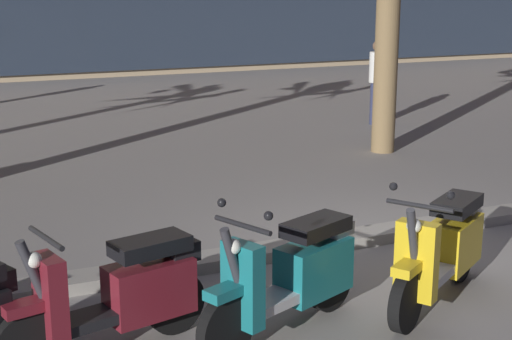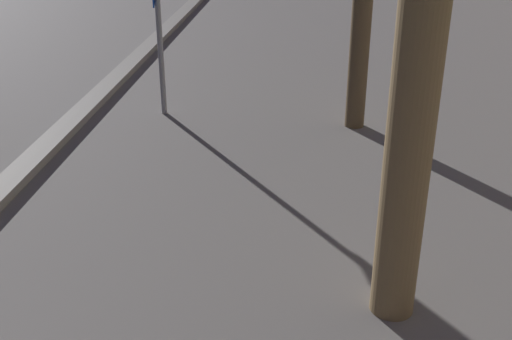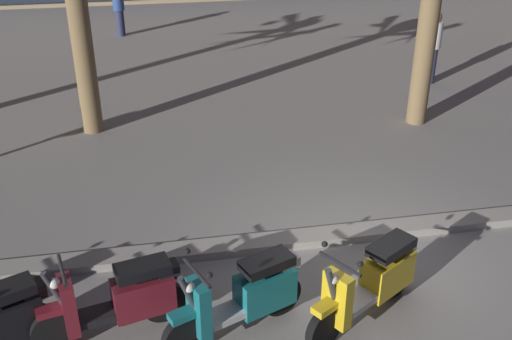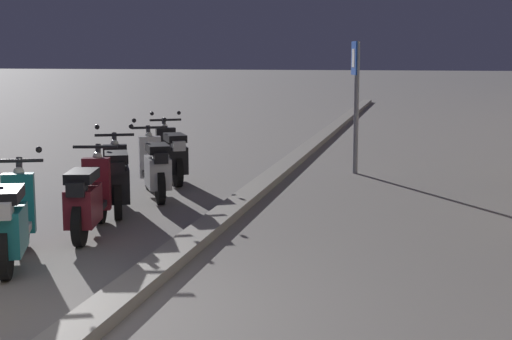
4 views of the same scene
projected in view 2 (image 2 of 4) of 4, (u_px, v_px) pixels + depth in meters
crossing_sign at (158, 23)px, 9.89m from camera, size 0.59×0.18×2.40m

